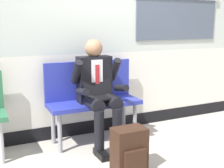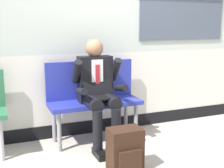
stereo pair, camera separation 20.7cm
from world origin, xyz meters
name	(u,v)px [view 2 (the right image)]	position (x,y,z in m)	size (l,w,h in m)	color
ground_plane	(125,145)	(0.00, 0.00, 0.00)	(18.00, 18.00, 0.00)	#B2A899
station_wall	(108,28)	(0.02, 0.63, 1.39)	(6.72, 0.17, 2.79)	beige
bench_with_person	(93,95)	(-0.28, 0.35, 0.58)	(1.13, 0.42, 0.98)	#28339E
person_seated	(98,90)	(-0.28, 0.15, 0.68)	(0.57, 0.70, 1.26)	black
backpack	(125,151)	(-0.27, -0.60, 0.22)	(0.32, 0.26, 0.45)	#331E14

